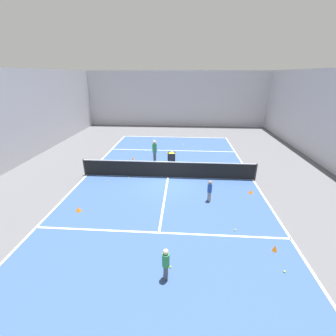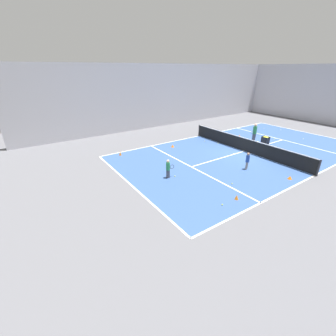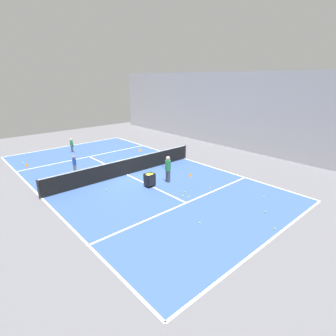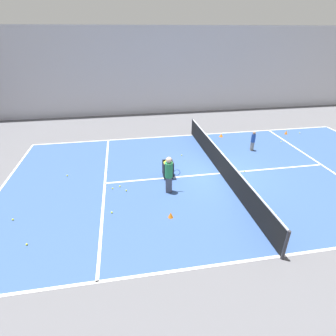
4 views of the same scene
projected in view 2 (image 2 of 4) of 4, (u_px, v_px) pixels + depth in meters
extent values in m
plane|color=#5B5B60|center=(244.00, 151.00, 18.19)|extent=(35.49, 35.49, 0.00)
cube|color=#335189|center=(244.00, 151.00, 18.19)|extent=(10.84, 20.19, 0.00)
cube|color=white|center=(131.00, 185.00, 12.99)|extent=(10.84, 0.10, 0.00)
cube|color=white|center=(307.00, 133.00, 23.39)|extent=(10.84, 0.10, 0.00)
cube|color=white|center=(199.00, 136.00, 22.27)|extent=(0.10, 20.19, 0.00)
cube|color=white|center=(315.00, 175.00, 14.11)|extent=(0.10, 20.19, 0.00)
cube|color=white|center=(191.00, 167.00, 15.33)|extent=(10.84, 0.10, 0.00)
cube|color=white|center=(283.00, 140.00, 21.05)|extent=(10.84, 0.10, 0.00)
cube|color=white|center=(244.00, 151.00, 18.19)|extent=(0.10, 11.11, 0.00)
cube|color=silver|center=(167.00, 96.00, 25.23)|extent=(0.15, 31.79, 6.61)
cylinder|color=#2D2D33|center=(199.00, 130.00, 22.12)|extent=(0.10, 0.10, 1.10)
cylinder|color=#2D2D33|center=(319.00, 168.00, 13.81)|extent=(0.10, 0.10, 1.10)
cube|color=black|center=(245.00, 145.00, 17.97)|extent=(10.94, 0.03, 1.03)
cube|color=white|center=(246.00, 139.00, 17.75)|extent=(10.94, 0.04, 0.05)
cube|color=#4C4C56|center=(168.00, 174.00, 13.71)|extent=(0.14, 0.21, 0.54)
cylinder|color=#2D8C4C|center=(168.00, 166.00, 13.50)|extent=(0.27, 0.27, 0.48)
sphere|color=beige|center=(168.00, 161.00, 13.36)|extent=(0.18, 0.18, 0.18)
torus|color=black|center=(172.00, 167.00, 13.71)|extent=(0.06, 0.28, 0.28)
cube|color=#4C4C56|center=(254.00, 138.00, 20.38)|extent=(0.19, 0.28, 0.75)
cylinder|color=#2D8C4C|center=(255.00, 130.00, 20.08)|extent=(0.37, 0.37, 0.67)
sphere|color=beige|center=(256.00, 125.00, 19.90)|extent=(0.25, 0.25, 0.25)
torus|color=#2D478C|center=(252.00, 133.00, 19.96)|extent=(0.05, 0.28, 0.28)
cube|color=gray|center=(247.00, 166.00, 14.88)|extent=(0.17, 0.21, 0.53)
cylinder|color=#234799|center=(248.00, 159.00, 14.67)|extent=(0.30, 0.30, 0.47)
sphere|color=#A87A5B|center=(248.00, 154.00, 14.54)|extent=(0.18, 0.18, 0.18)
cube|color=black|center=(265.00, 144.00, 19.41)|extent=(0.56, 0.47, 0.02)
cube|color=black|center=(264.00, 141.00, 19.15)|extent=(0.56, 0.02, 0.69)
cube|color=black|center=(267.00, 140.00, 19.39)|extent=(0.56, 0.02, 0.69)
cube|color=black|center=(262.00, 140.00, 19.47)|extent=(0.02, 0.47, 0.69)
cube|color=black|center=(268.00, 141.00, 19.07)|extent=(0.02, 0.47, 0.69)
ellipsoid|color=yellow|center=(266.00, 137.00, 19.15)|extent=(0.52, 0.43, 0.16)
cylinder|color=black|center=(261.00, 145.00, 19.50)|extent=(0.05, 0.05, 0.12)
cylinder|color=black|center=(265.00, 146.00, 19.20)|extent=(0.05, 0.05, 0.12)
cylinder|color=black|center=(264.00, 144.00, 19.67)|extent=(0.05, 0.05, 0.12)
cylinder|color=black|center=(268.00, 145.00, 19.37)|extent=(0.05, 0.05, 0.12)
cone|color=orange|center=(237.00, 197.00, 11.51)|extent=(0.19, 0.19, 0.26)
cone|color=orange|center=(173.00, 146.00, 19.07)|extent=(0.27, 0.27, 0.23)
cone|color=orange|center=(120.00, 153.00, 17.29)|extent=(0.19, 0.19, 0.32)
cone|color=orange|center=(290.00, 178.00, 13.61)|extent=(0.25, 0.25, 0.21)
cone|color=orange|center=(240.00, 136.00, 21.92)|extent=(0.19, 0.19, 0.22)
sphere|color=yellow|center=(269.00, 139.00, 21.17)|extent=(0.07, 0.07, 0.07)
sphere|color=yellow|center=(296.00, 130.00, 24.04)|extent=(0.07, 0.07, 0.07)
sphere|color=yellow|center=(222.00, 205.00, 11.05)|extent=(0.07, 0.07, 0.07)
sphere|color=yellow|center=(233.00, 154.00, 17.57)|extent=(0.07, 0.07, 0.07)
sphere|color=yellow|center=(259.00, 134.00, 22.60)|extent=(0.07, 0.07, 0.07)
sphere|color=yellow|center=(232.00, 184.00, 13.05)|extent=(0.07, 0.07, 0.07)
sphere|color=yellow|center=(175.00, 176.00, 13.94)|extent=(0.07, 0.07, 0.07)
sphere|color=yellow|center=(264.00, 128.00, 24.94)|extent=(0.07, 0.07, 0.07)
sphere|color=yellow|center=(205.00, 141.00, 20.56)|extent=(0.07, 0.07, 0.07)
sphere|color=yellow|center=(281.00, 156.00, 17.15)|extent=(0.07, 0.07, 0.07)
sphere|color=yellow|center=(281.00, 130.00, 24.31)|extent=(0.07, 0.07, 0.07)
sphere|color=yellow|center=(275.00, 139.00, 21.27)|extent=(0.07, 0.07, 0.07)
sphere|color=yellow|center=(274.00, 140.00, 21.02)|extent=(0.07, 0.07, 0.07)
sphere|color=yellow|center=(303.00, 139.00, 21.22)|extent=(0.07, 0.07, 0.07)
sphere|color=yellow|center=(218.00, 144.00, 19.91)|extent=(0.07, 0.07, 0.07)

